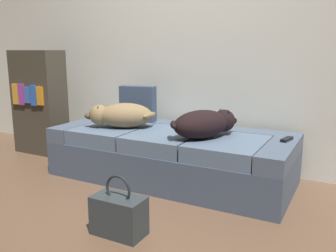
# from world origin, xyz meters

# --- Properties ---
(ground_plane) EXTENTS (10.00, 10.00, 0.00)m
(ground_plane) POSITION_xyz_m (0.00, 0.00, 0.00)
(ground_plane) COLOR brown
(back_wall) EXTENTS (6.40, 0.10, 2.80)m
(back_wall) POSITION_xyz_m (0.00, 1.53, 1.40)
(back_wall) COLOR silver
(back_wall) RESTS_ON ground
(couch) EXTENTS (2.04, 0.86, 0.43)m
(couch) POSITION_xyz_m (0.00, 0.97, 0.21)
(couch) COLOR #424F65
(couch) RESTS_ON ground
(dog_tan) EXTENTS (0.61, 0.47, 0.22)m
(dog_tan) POSITION_xyz_m (-0.45, 0.87, 0.54)
(dog_tan) COLOR olive
(dog_tan) RESTS_ON couch
(dog_dark) EXTENTS (0.48, 0.61, 0.22)m
(dog_dark) POSITION_xyz_m (0.35, 0.88, 0.54)
(dog_dark) COLOR black
(dog_dark) RESTS_ON couch
(tv_remote) EXTENTS (0.07, 0.16, 0.02)m
(tv_remote) POSITION_xyz_m (0.94, 1.07, 0.44)
(tv_remote) COLOR black
(tv_remote) RESTS_ON couch
(throw_pillow) EXTENTS (0.35, 0.17, 0.34)m
(throw_pillow) POSITION_xyz_m (-0.48, 1.20, 0.60)
(throw_pillow) COLOR #36455D
(throw_pillow) RESTS_ON couch
(handbag) EXTENTS (0.32, 0.18, 0.38)m
(handbag) POSITION_xyz_m (0.18, -0.05, 0.13)
(handbag) COLOR #2E373A
(handbag) RESTS_ON ground
(bookshelf) EXTENTS (0.56, 0.30, 1.10)m
(bookshelf) POSITION_xyz_m (-1.64, 1.05, 0.55)
(bookshelf) COLOR #3E382D
(bookshelf) RESTS_ON ground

